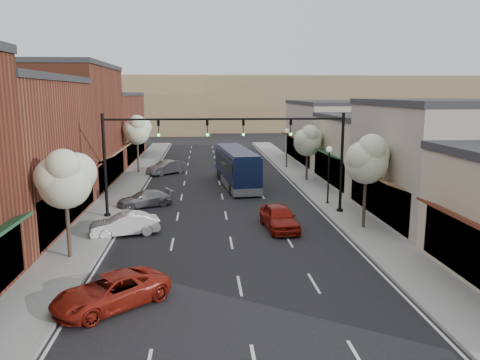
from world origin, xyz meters
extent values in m
plane|color=black|center=(0.00, 0.00, 0.00)|extent=(160.00, 160.00, 0.00)
cube|color=gray|center=(-8.40, 18.50, 0.07)|extent=(2.80, 73.00, 0.15)
cube|color=gray|center=(8.40, 18.50, 0.07)|extent=(2.80, 73.00, 0.15)
cube|color=gray|center=(-7.00, 18.50, 0.07)|extent=(0.25, 73.00, 0.17)
cube|color=gray|center=(7.00, 18.50, 0.07)|extent=(0.25, 73.00, 0.17)
cube|color=black|center=(-10.10, 6.00, 1.60)|extent=(0.60, 11.90, 2.60)
cube|color=#4C1F11|center=(-9.30, 6.00, 3.10)|extent=(1.07, 9.80, 0.49)
cube|color=brown|center=(-14.30, 20.00, 5.25)|extent=(9.00, 14.00, 10.50)
cube|color=#2D2D30|center=(-14.30, 20.00, 10.70)|extent=(9.20, 14.10, 0.40)
cube|color=black|center=(-10.10, 20.00, 1.60)|extent=(0.60, 11.90, 2.60)
cube|color=brown|center=(-9.30, 20.00, 3.10)|extent=(1.07, 9.80, 0.49)
cube|color=brown|center=(-14.30, 36.00, 4.00)|extent=(9.00, 18.00, 8.00)
cube|color=#2D2D30|center=(-14.30, 36.00, 8.20)|extent=(9.20, 18.10, 0.40)
cube|color=black|center=(-10.10, 36.00, 1.60)|extent=(0.60, 15.30, 2.60)
cube|color=#1B4327|center=(-9.30, 36.00, 3.10)|extent=(1.07, 12.60, 0.49)
cube|color=#4C1F11|center=(9.30, -6.00, 3.10)|extent=(1.07, 8.40, 0.49)
cube|color=#A2968B|center=(13.80, 6.00, 3.75)|extent=(8.00, 12.00, 7.50)
cube|color=#2D2D30|center=(13.80, 6.00, 7.70)|extent=(8.20, 12.10, 0.40)
cube|color=black|center=(10.10, 6.00, 1.60)|extent=(0.60, 10.20, 2.60)
cube|color=brown|center=(9.30, 6.00, 3.10)|extent=(1.07, 8.40, 0.49)
cube|color=#B9AA93|center=(13.80, 18.00, 3.00)|extent=(8.00, 12.00, 6.00)
cube|color=#2D2D30|center=(13.80, 18.00, 6.20)|extent=(8.20, 12.10, 0.40)
cube|color=black|center=(10.10, 18.00, 1.60)|extent=(0.60, 10.20, 2.60)
cube|color=#1B4327|center=(9.30, 18.00, 3.10)|extent=(1.07, 8.40, 0.49)
cube|color=#A2968B|center=(13.80, 32.00, 3.50)|extent=(8.00, 16.00, 7.00)
cube|color=#2D2D30|center=(13.80, 32.00, 7.20)|extent=(8.20, 16.10, 0.40)
cube|color=black|center=(10.10, 32.00, 1.60)|extent=(0.60, 13.60, 2.60)
cube|color=#4C1F11|center=(9.30, 32.00, 3.10)|extent=(1.07, 11.20, 0.49)
cube|color=#7A6647|center=(0.00, 90.00, 6.00)|extent=(120.00, 30.00, 12.00)
cube|color=#7A6647|center=(-25.00, 78.00, 4.00)|extent=(50.00, 20.00, 8.00)
cylinder|color=black|center=(8.00, 8.00, 0.15)|extent=(0.44, 0.44, 0.30)
cylinder|color=black|center=(8.00, 8.00, 3.50)|extent=(0.20, 0.20, 7.00)
cylinder|color=black|center=(4.00, 8.00, 6.60)|extent=(8.00, 0.14, 0.14)
imported|color=black|center=(4.40, 8.00, 6.00)|extent=(0.18, 0.46, 1.10)
sphere|color=#19E533|center=(4.40, 7.88, 5.58)|extent=(0.18, 0.18, 0.18)
imported|color=black|center=(1.20, 8.00, 6.00)|extent=(0.18, 0.46, 1.10)
sphere|color=#19E533|center=(1.20, 7.88, 5.58)|extent=(0.18, 0.18, 0.18)
cylinder|color=black|center=(-8.00, 8.00, 0.15)|extent=(0.44, 0.44, 0.30)
cylinder|color=black|center=(-8.00, 8.00, 3.50)|extent=(0.20, 0.20, 7.00)
cylinder|color=black|center=(-4.00, 8.00, 6.60)|extent=(8.00, 0.14, 0.14)
imported|color=black|center=(-4.40, 8.00, 6.00)|extent=(0.18, 0.46, 1.10)
sphere|color=#19E533|center=(-4.40, 7.88, 5.58)|extent=(0.18, 0.18, 0.18)
imported|color=black|center=(-1.20, 8.00, 6.00)|extent=(0.18, 0.46, 1.10)
sphere|color=#19E533|center=(-1.20, 7.88, 5.58)|extent=(0.18, 0.18, 0.18)
cylinder|color=#47382B|center=(8.30, 4.00, 1.86)|extent=(0.20, 0.20, 3.71)
sphere|color=beige|center=(8.30, 4.00, 4.18)|extent=(2.60, 2.60, 2.60)
sphere|color=beige|center=(8.80, 4.30, 4.64)|extent=(2.00, 2.00, 2.00)
sphere|color=beige|center=(7.90, 3.70, 4.52)|extent=(1.90, 1.90, 1.90)
sphere|color=beige|center=(8.40, 3.50, 5.10)|extent=(1.70, 1.70, 1.70)
cylinder|color=#47382B|center=(8.30, 20.00, 1.66)|extent=(0.20, 0.20, 3.33)
sphere|color=beige|center=(8.30, 20.00, 3.74)|extent=(2.60, 2.60, 2.60)
sphere|color=beige|center=(8.80, 20.30, 4.16)|extent=(2.00, 2.00, 2.00)
sphere|color=beige|center=(7.90, 19.70, 4.06)|extent=(1.90, 1.90, 1.90)
sphere|color=beige|center=(8.40, 19.50, 4.58)|extent=(1.70, 1.70, 1.70)
cylinder|color=#47382B|center=(-8.30, 0.00, 1.76)|extent=(0.20, 0.20, 3.52)
sphere|color=beige|center=(-8.30, 0.00, 3.96)|extent=(2.60, 2.60, 2.60)
sphere|color=beige|center=(-7.80, 0.30, 4.40)|extent=(2.00, 2.00, 2.00)
sphere|color=beige|center=(-8.70, -0.30, 4.29)|extent=(1.90, 1.90, 1.90)
sphere|color=beige|center=(-8.20, -0.50, 4.84)|extent=(1.70, 1.70, 1.70)
cylinder|color=#47382B|center=(-8.30, 26.00, 1.92)|extent=(0.20, 0.20, 3.84)
sphere|color=beige|center=(-8.30, 26.00, 4.32)|extent=(2.60, 2.60, 2.60)
sphere|color=beige|center=(-7.80, 26.30, 4.80)|extent=(2.00, 2.00, 2.00)
sphere|color=beige|center=(-8.70, 25.70, 4.68)|extent=(1.90, 1.90, 1.90)
sphere|color=beige|center=(-8.20, 25.50, 5.28)|extent=(1.70, 1.70, 1.70)
cylinder|color=black|center=(7.80, 10.50, 0.10)|extent=(0.28, 0.28, 0.20)
cylinder|color=black|center=(7.80, 10.50, 2.00)|extent=(0.12, 0.12, 4.00)
sphere|color=white|center=(7.80, 10.50, 4.22)|extent=(0.44, 0.44, 0.44)
cylinder|color=black|center=(7.80, 28.00, 0.10)|extent=(0.28, 0.28, 0.20)
cylinder|color=black|center=(7.80, 28.00, 2.00)|extent=(0.12, 0.12, 4.00)
sphere|color=white|center=(7.80, 28.00, 4.22)|extent=(0.44, 0.44, 0.44)
cube|color=#0E183A|center=(1.47, 18.42, 1.82)|extent=(3.48, 11.13, 2.74)
cube|color=#595B60|center=(1.47, 18.42, 0.50)|extent=(3.50, 11.15, 0.64)
cube|color=black|center=(1.47, 18.42, 2.19)|extent=(3.45, 10.26, 1.00)
cube|color=#0E183A|center=(1.47, 18.42, 3.24)|extent=(3.25, 10.67, 0.23)
cube|color=black|center=(2.02, 13.03, 2.37)|extent=(1.89, 0.27, 1.09)
cylinder|color=black|center=(0.79, 14.50, 0.47)|extent=(0.39, 0.97, 0.95)
cylinder|color=black|center=(2.93, 14.72, 0.47)|extent=(0.39, 0.97, 0.95)
cylinder|color=black|center=(0.04, 21.76, 0.47)|extent=(0.39, 0.97, 0.95)
cylinder|color=black|center=(2.18, 21.98, 0.47)|extent=(0.39, 0.97, 0.95)
cylinder|color=black|center=(0.17, 20.49, 0.47)|extent=(0.39, 0.97, 0.95)
cylinder|color=black|center=(2.31, 20.71, 0.47)|extent=(0.39, 0.97, 0.95)
imported|color=maroon|center=(3.12, 4.46, 0.76)|extent=(2.23, 4.64, 1.53)
imported|color=maroon|center=(-5.20, -5.63, 0.64)|extent=(4.94, 4.61, 1.29)
imported|color=silver|center=(-6.20, 3.95, 0.66)|extent=(4.25, 2.37, 1.33)
imported|color=gray|center=(-5.87, 11.05, 0.60)|extent=(4.44, 3.18, 1.19)
imported|color=gray|center=(-5.32, 25.22, 0.71)|extent=(4.14, 4.02, 1.41)
camera|label=1|loc=(-1.52, -23.17, 8.28)|focal=35.00mm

